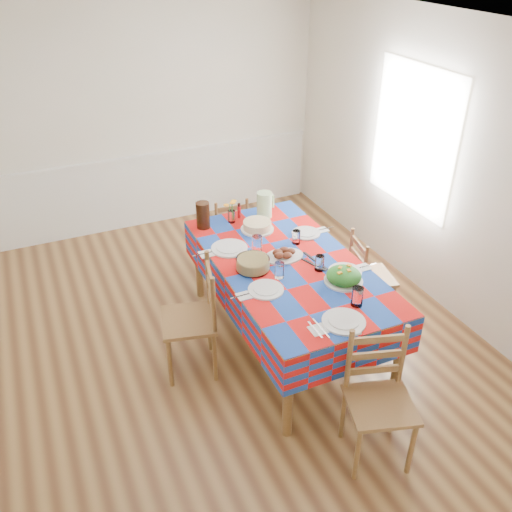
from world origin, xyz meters
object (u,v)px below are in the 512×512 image
at_px(meat_platter, 284,254).
at_px(green_pitcher, 264,205).
at_px(dining_table, 288,272).
at_px(chair_left, 194,319).
at_px(chair_right, 368,277).
at_px(chair_far, 229,233).
at_px(tea_pitcher, 203,215).
at_px(chair_near, 378,400).

height_order(meat_platter, green_pitcher, green_pitcher).
xyz_separation_m(dining_table, chair_left, (-0.86, -0.01, -0.24)).
bearing_deg(green_pitcher, dining_table, -101.57).
relative_size(green_pitcher, chair_right, 0.28).
height_order(chair_far, chair_right, chair_right).
distance_m(dining_table, chair_far, 1.40).
height_order(tea_pitcher, chair_far, tea_pitcher).
xyz_separation_m(tea_pitcher, chair_right, (1.31, -0.88, -0.52)).
xyz_separation_m(green_pitcher, chair_right, (0.69, -0.85, -0.52)).
bearing_deg(green_pitcher, meat_platter, -102.67).
bearing_deg(dining_table, chair_far, 90.16).
bearing_deg(chair_left, chair_near, 46.53).
height_order(tea_pitcher, chair_near, tea_pitcher).
bearing_deg(chair_far, tea_pitcher, 52.94).
relative_size(chair_near, chair_left, 0.98).
height_order(dining_table, chair_right, chair_right).
xyz_separation_m(chair_near, chair_right, (0.85, 1.37, -0.06)).
distance_m(chair_near, chair_left, 1.61).
distance_m(tea_pitcher, chair_right, 1.66).
height_order(chair_near, chair_far, chair_near).
bearing_deg(green_pitcher, chair_right, -50.76).
distance_m(tea_pitcher, chair_left, 1.09).
relative_size(tea_pitcher, chair_left, 0.25).
relative_size(dining_table, tea_pitcher, 8.44).
relative_size(dining_table, meat_platter, 6.13).
relative_size(chair_near, chair_far, 1.15).
bearing_deg(chair_near, chair_left, 139.87).
relative_size(green_pitcher, tea_pitcher, 0.99).
bearing_deg(dining_table, chair_right, 0.52).
xyz_separation_m(green_pitcher, chair_near, (-0.16, -2.21, -0.47)).
relative_size(dining_table, chair_near, 2.14).
distance_m(meat_platter, tea_pitcher, 0.92).
distance_m(dining_table, tea_pitcher, 1.01).
bearing_deg(green_pitcher, chair_far, 109.33).
bearing_deg(chair_right, meat_platter, 95.72).
bearing_deg(chair_left, green_pitcher, 143.48).
bearing_deg(chair_left, chair_far, 161.67).
relative_size(meat_platter, chair_right, 0.39).
bearing_deg(dining_table, green_pitcher, 78.43).
bearing_deg(meat_platter, chair_right, -5.29).
bearing_deg(chair_far, chair_right, 128.24).
relative_size(meat_platter, chair_far, 0.40).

